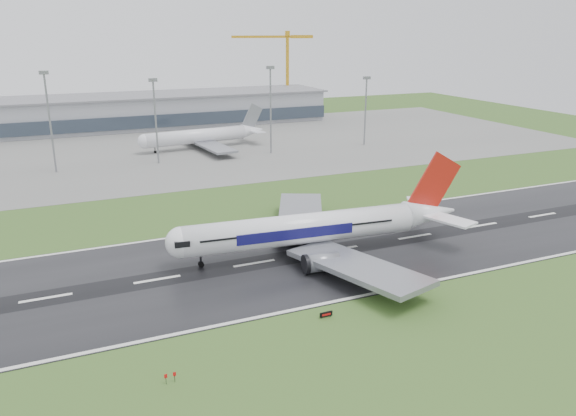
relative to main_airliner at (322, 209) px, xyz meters
name	(u,v)px	position (x,y,z in m)	size (l,w,h in m)	color
ground	(157,280)	(-35.51, -0.22, -9.85)	(520.00, 520.00, 0.00)	#32541E
runway	(157,280)	(-35.51, -0.22, -9.80)	(400.00, 45.00, 0.10)	black
apron	(96,154)	(-35.51, 124.78, -9.81)	(400.00, 130.00, 0.08)	slate
terminal	(82,115)	(-35.51, 184.78, -2.35)	(240.00, 36.00, 15.00)	gray
main_airliner	(322,209)	(0.00, 0.00, 0.00)	(66.07, 62.93, 19.51)	white
parked_airliner	(201,128)	(5.41, 120.03, -1.72)	(54.97, 51.18, 16.11)	silver
tower_crane	(287,73)	(77.88, 199.78, 12.91)	(46.23, 2.52, 45.53)	orange
runway_sign	(326,315)	(-12.18, -26.46, -9.33)	(2.30, 0.26, 1.04)	black
floodmast_2	(50,125)	(-50.61, 99.78, 6.41)	(0.64, 0.64, 32.52)	gray
floodmast_3	(156,123)	(-15.98, 99.78, 4.67)	(0.64, 0.64, 29.04)	gray
floodmast_4	(271,112)	(27.93, 99.78, 6.23)	(0.64, 0.64, 32.16)	gray
floodmast_5	(365,113)	(70.08, 99.78, 3.67)	(0.64, 0.64, 27.04)	gray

